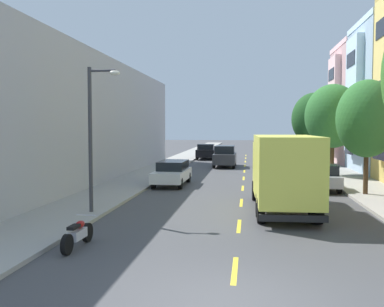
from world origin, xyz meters
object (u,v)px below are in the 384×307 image
(parked_wagon_white, at_px, (172,172))
(parked_sedan_navy, at_px, (277,147))
(street_lamp, at_px, (94,127))
(parked_suv_burgundy, at_px, (293,156))
(parked_motorcycle, at_px, (78,235))
(moving_charcoal_sedan, at_px, (225,156))
(parked_pickup_black, at_px, (207,152))
(street_tree_second, at_px, (367,119))
(parked_hatchback_silver, at_px, (322,177))
(street_tree_third, at_px, (333,116))
(street_tree_farthest, at_px, (314,119))
(delivery_box_truck, at_px, (283,169))

(parked_wagon_white, relative_size, parked_sedan_navy, 1.04)
(street_lamp, height_order, parked_suv_burgundy, street_lamp)
(parked_sedan_navy, relative_size, parked_motorcycle, 2.20)
(parked_sedan_navy, distance_m, moving_charcoal_sedan, 24.33)
(parked_pickup_black, distance_m, moving_charcoal_sedan, 9.65)
(street_lamp, bearing_deg, parked_suv_burgundy, 66.55)
(parked_wagon_white, xyz_separation_m, parked_pickup_black, (0.04, 22.24, 0.02))
(street_tree_second, xyz_separation_m, street_lamp, (-12.33, -6.47, -0.44))
(street_lamp, relative_size, parked_sedan_navy, 1.31)
(parked_pickup_black, bearing_deg, street_tree_second, -67.04)
(street_tree_second, distance_m, parked_sedan_navy, 39.80)
(parked_suv_burgundy, bearing_deg, parked_hatchback_silver, -89.61)
(street_tree_third, height_order, parked_sedan_navy, street_tree_third)
(parked_wagon_white, bearing_deg, parked_hatchback_silver, -7.02)
(street_tree_farthest, xyz_separation_m, parked_suv_burgundy, (-2.01, -1.44, -3.39))
(parked_wagon_white, height_order, moving_charcoal_sedan, moving_charcoal_sedan)
(street_lamp, height_order, parked_wagon_white, street_lamp)
(street_tree_third, bearing_deg, parked_motorcycle, -118.39)
(street_tree_third, height_order, parked_hatchback_silver, street_tree_third)
(parked_motorcycle, bearing_deg, delivery_box_truck, 44.66)
(street_tree_farthest, relative_size, parked_hatchback_silver, 1.66)
(street_tree_farthest, distance_m, delivery_box_truck, 24.11)
(parked_sedan_navy, xyz_separation_m, parked_motorcycle, (-9.13, -50.86, -0.34))
(parked_suv_burgundy, bearing_deg, parked_wagon_white, -121.79)
(street_tree_second, distance_m, parked_hatchback_silver, 4.33)
(street_lamp, height_order, delivery_box_truck, street_lamp)
(street_tree_second, distance_m, parked_pickup_black, 27.76)
(street_tree_second, relative_size, street_lamp, 1.00)
(delivery_box_truck, bearing_deg, street_tree_farthest, 78.95)
(parked_wagon_white, bearing_deg, moving_charcoal_sedan, 78.66)
(street_tree_farthest, bearing_deg, parked_sedan_navy, 95.53)
(street_lamp, height_order, parked_sedan_navy, street_lamp)
(delivery_box_truck, height_order, parked_wagon_white, delivery_box_truck)
(street_lamp, bearing_deg, street_tree_second, 27.68)
(moving_charcoal_sedan, bearing_deg, parked_pickup_black, 105.37)
(street_tree_second, xyz_separation_m, parked_wagon_white, (-10.79, 3.15, -3.25))
(street_lamp, height_order, moving_charcoal_sedan, street_lamp)
(street_tree_third, relative_size, parked_wagon_white, 1.40)
(street_tree_third, distance_m, street_lamp, 20.10)
(parked_wagon_white, bearing_deg, street_tree_farthest, 55.34)
(street_lamp, bearing_deg, parked_motorcycle, -76.14)
(street_lamp, xyz_separation_m, delivery_box_truck, (7.73, 1.70, -1.75))
(parked_suv_burgundy, xyz_separation_m, parked_sedan_navy, (-0.01, 22.29, -0.24))
(parked_suv_burgundy, xyz_separation_m, parked_pickup_black, (-8.75, 8.07, -0.16))
(delivery_box_truck, bearing_deg, parked_sedan_navy, 86.68)
(street_tree_third, height_order, street_tree_farthest, street_tree_farthest)
(delivery_box_truck, height_order, parked_hatchback_silver, delivery_box_truck)
(street_tree_second, distance_m, moving_charcoal_sedan, 18.31)
(parked_hatchback_silver, bearing_deg, street_tree_second, -47.22)
(moving_charcoal_sedan, xyz_separation_m, parked_motorcycle, (-2.95, -27.33, -0.58))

